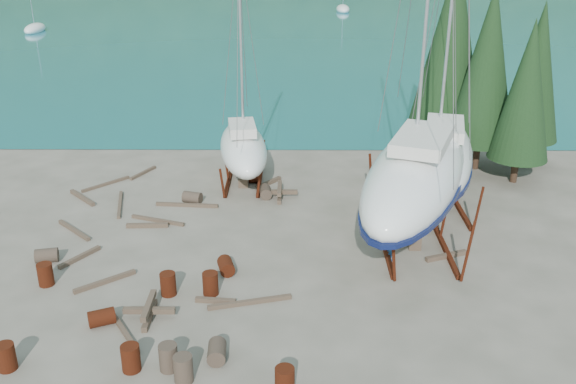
{
  "coord_description": "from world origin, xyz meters",
  "views": [
    {
      "loc": [
        2.29,
        -21.6,
        12.69
      ],
      "look_at": [
        2.11,
        3.0,
        2.32
      ],
      "focal_mm": 40.0,
      "sensor_mm": 36.0,
      "label": 1
    }
  ],
  "objects_px": {
    "large_sailboat_near": "(417,173)",
    "small_sailboat_shore": "(243,148)",
    "large_sailboat_far": "(440,154)",
    "worker": "(392,242)"
  },
  "relations": [
    {
      "from": "large_sailboat_far",
      "to": "small_sailboat_shore",
      "type": "xyz_separation_m",
      "value": [
        -9.47,
        2.88,
        -0.69
      ]
    },
    {
      "from": "large_sailboat_near",
      "to": "large_sailboat_far",
      "type": "height_order",
      "value": "large_sailboat_near"
    },
    {
      "from": "large_sailboat_near",
      "to": "small_sailboat_shore",
      "type": "bearing_deg",
      "value": 160.46
    },
    {
      "from": "small_sailboat_shore",
      "to": "worker",
      "type": "bearing_deg",
      "value": -59.45
    },
    {
      "from": "large_sailboat_near",
      "to": "small_sailboat_shore",
      "type": "distance_m",
      "value": 10.17
    },
    {
      "from": "large_sailboat_far",
      "to": "small_sailboat_shore",
      "type": "height_order",
      "value": "large_sailboat_far"
    },
    {
      "from": "large_sailboat_near",
      "to": "worker",
      "type": "xyz_separation_m",
      "value": [
        -1.11,
        -1.69,
        -2.32
      ]
    },
    {
      "from": "large_sailboat_far",
      "to": "worker",
      "type": "relative_size",
      "value": 10.2
    },
    {
      "from": "large_sailboat_near",
      "to": "large_sailboat_far",
      "type": "xyz_separation_m",
      "value": [
        1.78,
        3.67,
        -0.46
      ]
    },
    {
      "from": "small_sailboat_shore",
      "to": "worker",
      "type": "relative_size",
      "value": 7.5
    }
  ]
}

